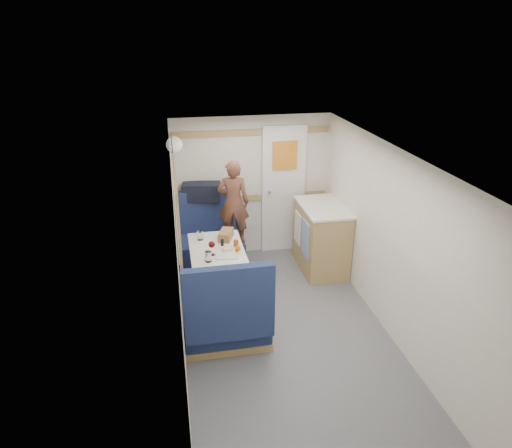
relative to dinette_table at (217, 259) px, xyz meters
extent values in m
plane|color=#515156|center=(0.65, -1.00, -0.57)|extent=(4.50, 4.50, 0.00)
plane|color=silver|center=(0.65, -1.00, 1.43)|extent=(4.50, 4.50, 0.00)
cube|color=silver|center=(0.65, 1.25, 0.43)|extent=(2.20, 0.02, 2.00)
cube|color=silver|center=(-0.45, -1.00, 0.43)|extent=(0.02, 4.50, 2.00)
cube|color=silver|center=(1.75, -1.00, 0.43)|extent=(0.02, 4.50, 2.00)
cube|color=#9F7D47|center=(0.65, 1.23, 0.28)|extent=(2.15, 0.02, 0.08)
cube|color=#9F7D47|center=(0.65, 1.23, 1.21)|extent=(2.15, 0.02, 0.08)
cube|color=#9DA68D|center=(-0.43, 0.00, 0.68)|extent=(0.04, 1.30, 0.72)
cube|color=white|center=(1.10, 1.22, 0.36)|extent=(0.62, 0.04, 1.86)
cube|color=orange|center=(1.10, 1.19, 0.88)|extent=(0.34, 0.03, 0.40)
cylinder|color=silver|center=(0.88, 1.17, 0.38)|extent=(0.04, 0.10, 0.04)
cube|color=white|center=(0.00, 0.00, 0.13)|extent=(0.62, 0.92, 0.04)
cylinder|color=silver|center=(0.00, 0.00, -0.22)|extent=(0.08, 0.08, 0.66)
cylinder|color=silver|center=(0.00, 0.00, -0.55)|extent=(0.36, 0.36, 0.03)
cube|color=#17244B|center=(0.00, 0.80, -0.34)|extent=(0.88, 0.50, 0.45)
cube|color=#17244B|center=(0.00, 1.08, 0.08)|extent=(0.88, 0.10, 0.80)
cube|color=#9F7D47|center=(0.00, 0.80, -0.53)|extent=(0.90, 0.52, 0.08)
cube|color=#17244B|center=(0.00, -0.80, -0.34)|extent=(0.88, 0.50, 0.45)
cube|color=#17244B|center=(0.00, -1.08, 0.08)|extent=(0.88, 0.10, 0.80)
cube|color=#9F7D47|center=(0.00, -0.80, -0.53)|extent=(0.90, 0.52, 0.08)
cube|color=#9F7D47|center=(0.00, 1.12, 0.31)|extent=(0.90, 0.14, 0.04)
sphere|color=white|center=(-0.39, 0.85, 1.18)|extent=(0.20, 0.20, 0.20)
cube|color=#9F7D47|center=(1.47, 0.55, -0.12)|extent=(0.54, 0.90, 0.90)
cube|color=silver|center=(1.47, 0.55, 0.34)|extent=(0.56, 0.92, 0.03)
cube|color=#5972B2|center=(1.19, 0.37, -0.02)|extent=(0.01, 0.30, 0.48)
cube|color=silver|center=(1.19, 0.73, -0.02)|extent=(0.01, 0.28, 0.44)
imported|color=brown|center=(0.30, 0.69, 0.44)|extent=(0.45, 0.35, 1.11)
cube|color=black|center=(-0.07, 1.12, 0.46)|extent=(0.54, 0.32, 0.24)
cube|color=silver|center=(0.10, -0.16, 0.16)|extent=(0.28, 0.35, 0.02)
sphere|color=orange|center=(0.22, -0.16, 0.21)|extent=(0.07, 0.07, 0.07)
cube|color=#F0DC8B|center=(0.11, -0.14, 0.19)|extent=(0.10, 0.07, 0.03)
cylinder|color=white|center=(-0.07, -0.17, 0.16)|extent=(0.06, 0.06, 0.01)
cylinder|color=white|center=(-0.07, -0.17, 0.21)|extent=(0.01, 0.01, 0.10)
sphere|color=#44070E|center=(-0.07, -0.17, 0.28)|extent=(0.08, 0.08, 0.08)
cylinder|color=silver|center=(-0.12, -0.32, 0.21)|extent=(0.07, 0.07, 0.12)
cylinder|color=white|center=(-0.17, 0.25, 0.21)|extent=(0.07, 0.07, 0.12)
cylinder|color=#904215|center=(0.22, -0.03, 0.20)|extent=(0.06, 0.06, 0.09)
cylinder|color=black|center=(0.07, 0.01, 0.20)|extent=(0.04, 0.04, 0.09)
cube|color=brown|center=(0.14, 0.22, 0.21)|extent=(0.22, 0.29, 0.11)
camera|label=1|loc=(-0.44, -4.75, 2.53)|focal=32.00mm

